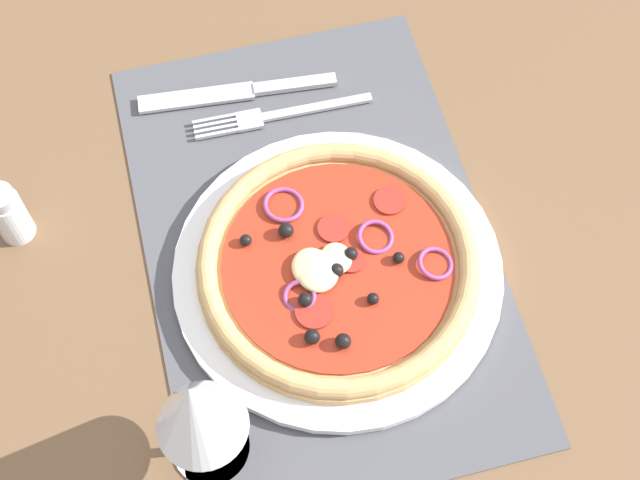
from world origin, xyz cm
name	(u,v)px	position (x,y,z in cm)	size (l,w,h in cm)	color
ground_plane	(317,247)	(0.00, 0.00, -1.20)	(190.00, 140.00, 2.40)	brown
placemat	(317,240)	(0.00, 0.00, 0.20)	(47.87, 31.31, 0.40)	#4C4C51
plate	(338,272)	(-3.92, -0.95, 0.93)	(29.65, 29.65, 1.05)	white
pizza	(338,264)	(-3.92, -0.90, 2.55)	(25.23, 25.23, 2.69)	tan
fork	(273,116)	(14.38, 0.84, 0.62)	(2.30, 18.03, 0.44)	#B2B5BA
knife	(236,92)	(18.07, 3.85, 0.65)	(3.40, 20.07, 0.62)	#B2B5BA
wine_glass	(197,410)	(-16.52, 13.18, 10.22)	(7.20, 7.20, 14.90)	silver
pepper_shaker	(9,214)	(7.89, 26.64, 3.25)	(3.20, 3.20, 6.70)	silver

